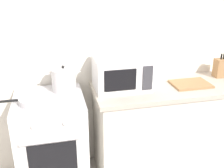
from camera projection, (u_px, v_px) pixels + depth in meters
back_wall at (112, 46)px, 2.67m from camera, size 4.40×0.10×2.50m
lower_cabinet_right at (177, 128)px, 2.78m from camera, size 1.64×0.56×0.88m
countertop_right at (181, 87)px, 2.61m from camera, size 1.70×0.60×0.04m
stove at (52, 143)px, 2.49m from camera, size 0.60×0.64×0.92m
stock_pot at (64, 79)px, 2.44m from camera, size 0.31×0.22×0.24m
frying_pan at (35, 100)px, 2.24m from camera, size 0.48×0.28×0.05m
microwave at (122, 73)px, 2.48m from camera, size 0.50×0.37×0.30m
cutting_board at (191, 84)px, 2.60m from camera, size 0.36×0.26×0.02m
knife_block at (221, 68)px, 2.78m from camera, size 0.13×0.10×0.25m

